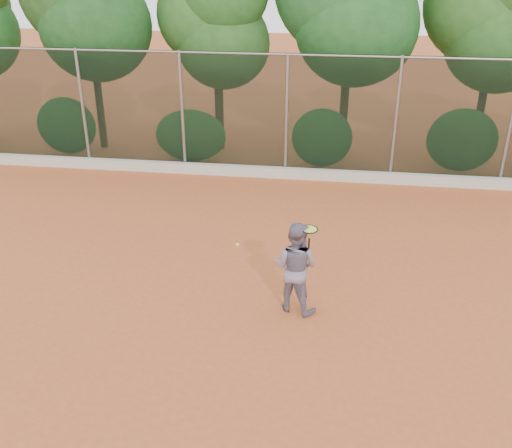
# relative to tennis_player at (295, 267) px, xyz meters

# --- Properties ---
(ground) EXTENTS (80.00, 80.00, 0.00)m
(ground) POSITION_rel_tennis_player_xyz_m (-0.83, -0.14, -0.86)
(ground) COLOR #BB582C
(ground) RESTS_ON ground
(concrete_curb) EXTENTS (24.00, 0.20, 0.30)m
(concrete_curb) POSITION_rel_tennis_player_xyz_m (-0.83, 6.68, -0.71)
(concrete_curb) COLOR beige
(concrete_curb) RESTS_ON ground
(tennis_player) EXTENTS (1.02, 0.91, 1.73)m
(tennis_player) POSITION_rel_tennis_player_xyz_m (0.00, 0.00, 0.00)
(tennis_player) COLOR slate
(tennis_player) RESTS_ON ground
(chainlink_fence) EXTENTS (24.09, 0.09, 3.50)m
(chainlink_fence) POSITION_rel_tennis_player_xyz_m (-0.83, 6.86, 0.99)
(chainlink_fence) COLOR black
(chainlink_fence) RESTS_ON ground
(foliage_backdrop) EXTENTS (23.70, 3.63, 7.55)m
(foliage_backdrop) POSITION_rel_tennis_player_xyz_m (-1.38, 8.84, 3.54)
(foliage_backdrop) COLOR #3F2A18
(foliage_backdrop) RESTS_ON ground
(tennis_racket) EXTENTS (0.34, 0.34, 0.53)m
(tennis_racket) POSITION_rel_tennis_player_xyz_m (0.22, -0.05, 0.75)
(tennis_racket) COLOR black
(tennis_racket) RESTS_ON ground
(tennis_ball_in_flight) EXTENTS (0.07, 0.07, 0.07)m
(tennis_ball_in_flight) POSITION_rel_tennis_player_xyz_m (-1.01, -0.19, 0.47)
(tennis_ball_in_flight) COLOR yellow
(tennis_ball_in_flight) RESTS_ON ground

